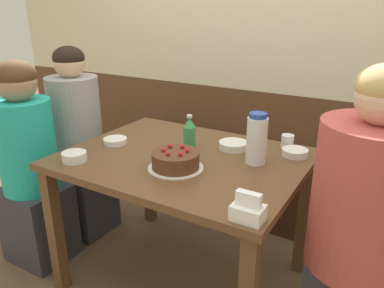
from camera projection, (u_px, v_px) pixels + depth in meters
name	position (u px, v px, depth m)	size (l,w,h in m)	color
ground_plane	(184.00, 277.00, 2.07)	(12.00, 12.00, 0.00)	brown
back_wall	(266.00, 31.00, 2.48)	(4.80, 0.04, 2.50)	brown
bench_seat	(246.00, 181.00, 2.65)	(1.89, 0.38, 0.48)	#381E11
dining_table	(184.00, 174.00, 1.85)	(1.14, 0.88, 0.72)	brown
birthday_cake	(176.00, 160.00, 1.67)	(0.25, 0.25, 0.10)	white
water_pitcher	(257.00, 139.00, 1.70)	(0.09, 0.09, 0.24)	white
soju_bottle	(190.00, 134.00, 1.86)	(0.06, 0.06, 0.18)	#388E4C
napkin_holder	(248.00, 210.00, 1.26)	(0.11, 0.08, 0.11)	white
bowl_soup_white	(74.00, 157.00, 1.75)	(0.11, 0.11, 0.04)	white
bowl_rice_small	(233.00, 145.00, 1.90)	(0.15, 0.15, 0.04)	white
bowl_side_dish	(115.00, 141.00, 1.98)	(0.12, 0.12, 0.03)	white
bowl_sauce_shallow	(295.00, 153.00, 1.81)	(0.12, 0.12, 0.03)	white
glass_water_tall	(287.00, 142.00, 1.90)	(0.06, 0.06, 0.07)	silver
person_teal_shirt	(31.00, 172.00, 2.06)	(0.34, 0.30, 1.16)	#33333D
person_pale_blue_shirt	(363.00, 225.00, 1.42)	(0.40, 0.40, 1.24)	#33333D
person_grey_tee	(79.00, 151.00, 2.34)	(0.34, 0.31, 1.20)	#33333D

